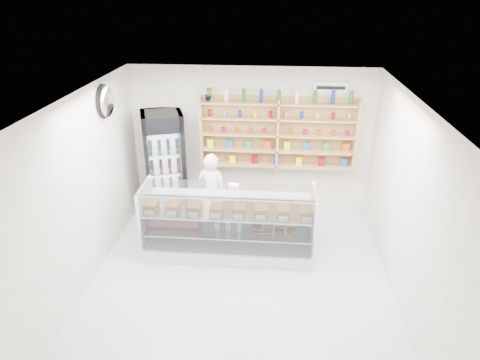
{
  "coord_description": "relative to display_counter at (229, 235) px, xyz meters",
  "views": [
    {
      "loc": [
        0.46,
        -5.13,
        4.13
      ],
      "look_at": [
        -0.07,
        0.9,
        1.32
      ],
      "focal_mm": 32.0,
      "sensor_mm": 36.0,
      "label": 1
    }
  ],
  "objects": [
    {
      "name": "wall_shelving",
      "position": [
        0.75,
        1.49,
        1.26
      ],
      "size": [
        2.84,
        0.28,
        1.33
      ],
      "color": "tan",
      "rests_on": "back_wall"
    },
    {
      "name": "room",
      "position": [
        0.25,
        -0.85,
        1.06
      ],
      "size": [
        5.0,
        5.0,
        5.0
      ],
      "color": "silver",
      "rests_on": "ground"
    },
    {
      "name": "drinks_cooler",
      "position": [
        -1.34,
        1.29,
        0.68
      ],
      "size": [
        0.92,
        0.9,
        2.02
      ],
      "rotation": [
        0.0,
        0.0,
        0.33
      ],
      "color": "black",
      "rests_on": "floor"
    },
    {
      "name": "display_counter",
      "position": [
        0.0,
        0.0,
        0.0
      ],
      "size": [
        2.77,
        0.83,
        1.21
      ],
      "color": "white",
      "rests_on": "floor"
    },
    {
      "name": "shop_worker",
      "position": [
        -0.36,
        0.69,
        0.41
      ],
      "size": [
        0.63,
        0.51,
        1.5
      ],
      "primitive_type": "imported",
      "rotation": [
        0.0,
        0.0,
        2.83
      ],
      "color": "silver",
      "rests_on": "floor"
    },
    {
      "name": "wall_sign",
      "position": [
        1.65,
        1.62,
        2.11
      ],
      "size": [
        0.62,
        0.03,
        0.2
      ],
      "primitive_type": "cube",
      "color": "white",
      "rests_on": "back_wall"
    },
    {
      "name": "security_mirror",
      "position": [
        -1.92,
        0.35,
        2.11
      ],
      "size": [
        0.15,
        0.5,
        0.5
      ],
      "primitive_type": "ellipsoid",
      "color": "silver",
      "rests_on": "left_wall"
    },
    {
      "name": "potted_plant",
      "position": [
        -0.5,
        1.49,
        1.99
      ],
      "size": [
        0.18,
        0.16,
        0.26
      ],
      "primitive_type": "imported",
      "rotation": [
        0.0,
        0.0,
        0.4
      ],
      "color": "#1E6626",
      "rests_on": "wall_shelving"
    }
  ]
}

